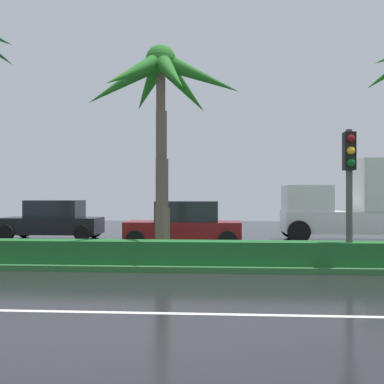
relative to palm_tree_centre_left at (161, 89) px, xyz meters
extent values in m
cube|color=black|center=(0.57, 0.75, -5.17)|extent=(90.00, 42.00, 0.10)
cube|color=white|center=(0.57, -6.25, -5.12)|extent=(81.00, 0.14, 0.01)
cube|color=#2D6B33|center=(0.57, -0.25, -5.04)|extent=(85.50, 4.00, 0.15)
cube|color=#1E6028|center=(0.57, -1.65, -4.67)|extent=(76.50, 0.70, 0.60)
cylinder|color=brown|center=(0.07, -0.12, -4.25)|extent=(0.43, 0.43, 1.43)
cylinder|color=brown|center=(0.05, -0.08, -2.82)|extent=(0.38, 0.38, 1.43)
cylinder|color=brown|center=(0.02, -0.04, -1.39)|extent=(0.33, 0.33, 1.43)
cylinder|color=brown|center=(0.00, 0.00, 0.04)|extent=(0.28, 0.28, 1.43)
sphere|color=#256F22|center=(0.00, 0.00, 0.85)|extent=(0.90, 0.90, 0.90)
cone|color=#256F22|center=(1.17, 0.12, 0.38)|extent=(2.61, 0.80, 1.46)
cone|color=#256F22|center=(0.60, 0.94, 0.24)|extent=(1.83, 2.40, 1.72)
cone|color=#256F22|center=(-0.53, 1.02, 0.30)|extent=(1.66, 2.50, 1.61)
cone|color=#256F22|center=(-1.10, -0.03, 0.21)|extent=(2.49, 0.63, 1.76)
cone|color=#256F22|center=(-0.59, -0.97, 0.28)|extent=(1.79, 2.44, 1.64)
cone|color=#256F22|center=(0.42, -1.01, 0.21)|extent=(1.47, 2.50, 1.76)
cylinder|color=#4C4C47|center=(5.03, -1.80, -3.24)|extent=(0.16, 0.16, 3.45)
cube|color=black|center=(5.03, -1.80, -2.07)|extent=(0.28, 0.32, 0.96)
sphere|color=maroon|center=(5.03, -1.97, -1.77)|extent=(0.20, 0.20, 0.20)
sphere|color=yellow|center=(5.03, -1.97, -2.07)|extent=(0.20, 0.20, 0.20)
sphere|color=#0F591E|center=(5.03, -1.97, -2.37)|extent=(0.20, 0.20, 0.20)
cube|color=black|center=(-5.74, 6.47, -4.52)|extent=(4.30, 1.76, 0.72)
cube|color=#1E2328|center=(-5.59, 6.47, -3.78)|extent=(2.30, 1.58, 0.76)
cylinder|color=black|center=(-7.39, 5.57, -4.78)|extent=(0.68, 0.22, 0.68)
cylinder|color=black|center=(-7.39, 7.37, -4.78)|extent=(0.68, 0.22, 0.68)
cylinder|color=black|center=(-4.09, 5.57, -4.78)|extent=(0.68, 0.22, 0.68)
cylinder|color=black|center=(-4.09, 7.37, -4.78)|extent=(0.68, 0.22, 0.68)
cube|color=maroon|center=(0.35, 3.75, -4.52)|extent=(4.30, 1.76, 0.72)
cube|color=#1E2328|center=(0.50, 3.75, -3.78)|extent=(2.30, 1.58, 0.76)
cylinder|color=black|center=(-1.30, 2.85, -4.78)|extent=(0.68, 0.22, 0.68)
cylinder|color=black|center=(-1.30, 4.65, -4.78)|extent=(0.68, 0.22, 0.68)
cylinder|color=black|center=(2.00, 2.85, -4.78)|extent=(0.68, 0.22, 0.68)
cylinder|color=black|center=(2.00, 4.65, -4.78)|extent=(0.68, 0.22, 0.68)
cube|color=white|center=(7.59, 6.64, -4.31)|extent=(6.40, 2.30, 0.90)
cube|color=white|center=(5.39, 6.64, -3.31)|extent=(1.90, 2.21, 1.10)
cube|color=silver|center=(8.64, 6.64, -2.76)|extent=(2.30, 2.35, 2.20)
cylinder|color=black|center=(4.89, 5.47, -4.66)|extent=(0.92, 0.30, 0.92)
cylinder|color=black|center=(4.89, 7.81, -4.66)|extent=(0.92, 0.30, 0.92)
camera|label=1|loc=(1.92, -13.99, -3.18)|focal=44.39mm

